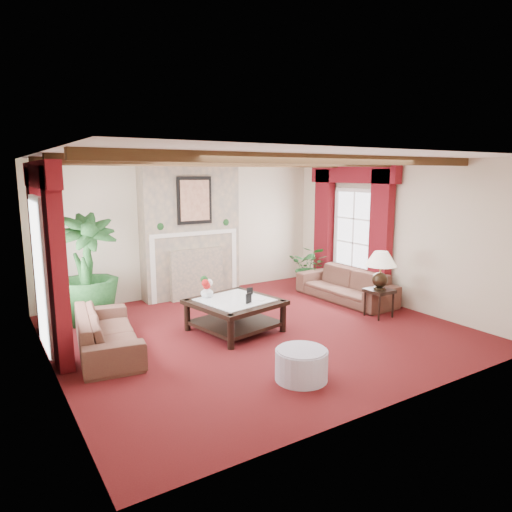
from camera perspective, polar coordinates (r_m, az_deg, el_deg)
floor at (r=7.34m, az=0.34°, el=-9.35°), size 6.00×6.00×0.00m
ceiling at (r=6.91m, az=0.37°, el=12.23°), size 6.00×6.00×0.00m
back_wall at (r=9.41m, az=-8.68°, el=3.37°), size 6.00×0.02×2.70m
left_wall at (r=5.98m, az=-24.70°, el=-1.43°), size 0.02×5.50×2.70m
right_wall at (r=8.96m, az=16.79°, el=2.70°), size 0.02×5.50×2.70m
ceiling_beams at (r=6.91m, az=0.37°, el=11.73°), size 6.00×3.00×0.12m
fireplace at (r=9.17m, az=-8.40°, el=11.65°), size 2.00×0.52×2.70m
french_door_left at (r=6.88m, az=-26.07°, el=6.45°), size 0.10×1.10×2.16m
french_door_right at (r=9.56m, az=12.37°, el=8.04°), size 0.10×1.10×2.16m
curtains_left at (r=6.88m, az=-25.43°, el=10.01°), size 0.20×2.40×2.55m
curtains_right at (r=9.48m, az=11.98°, el=10.58°), size 0.20×2.40×2.55m
sofa_left at (r=6.77m, az=-18.17°, el=-8.18°), size 2.12×1.14×0.76m
sofa_right at (r=9.13m, az=11.13°, el=-2.94°), size 2.13×0.77×0.81m
potted_palm at (r=8.11m, az=-20.30°, el=-4.32°), size 1.13×1.88×1.02m
small_plant at (r=9.95m, az=6.77°, el=-1.95°), size 1.75×1.75×0.74m
coffee_table at (r=7.27m, az=-2.64°, el=-7.45°), size 1.44×1.44×0.50m
side_table at (r=8.25m, az=15.09°, el=-5.69°), size 0.45×0.45×0.49m
ottoman at (r=5.69m, az=5.70°, el=-13.40°), size 0.64×0.64×0.37m
table_lamp at (r=8.11m, az=15.29°, el=-1.69°), size 0.54×0.54×0.68m
flower_vase at (r=7.34m, az=-6.16°, el=-4.46°), size 0.24×0.25×0.20m
book at (r=7.09m, az=-0.17°, el=-4.65°), size 0.22×0.21×0.27m
photo_frame_a at (r=6.97m, az=-0.92°, el=-5.34°), size 0.13×0.07×0.17m
photo_frame_b at (r=7.46m, az=-0.79°, el=-4.45°), size 0.10×0.04×0.13m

